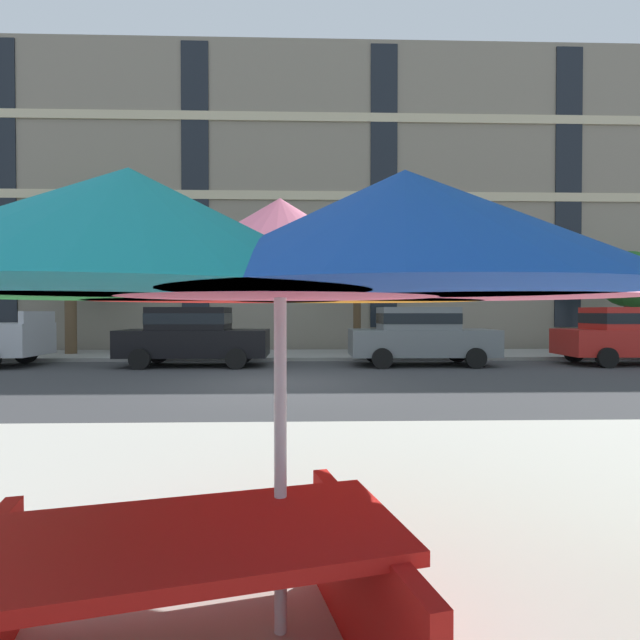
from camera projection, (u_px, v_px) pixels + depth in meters
name	position (u px, v px, depth m)	size (l,w,h in m)	color
ground_plane	(278.00, 383.00, 11.34)	(120.00, 120.00, 0.00)	#38383A
sidewalk_far	(288.00, 355.00, 18.14)	(56.00, 3.60, 0.12)	gray
apartment_building	(294.00, 222.00, 26.22)	(46.25, 12.08, 12.80)	gray
sedan_black	(193.00, 335.00, 14.94)	(4.40, 1.98, 1.78)	black
sedan_gray	(420.00, 334.00, 15.15)	(4.40, 1.98, 1.78)	slate
sedan_red	(631.00, 334.00, 15.34)	(4.40, 1.98, 1.78)	#B21E19
street_tree_left	(80.00, 241.00, 18.22)	(3.54, 3.54, 6.08)	brown
street_tree_middle	(359.00, 274.00, 18.20)	(1.86, 1.86, 4.13)	#4C3823
street_tree_right	(630.00, 280.00, 18.58)	(2.10, 2.22, 3.93)	brown
patio_umbrella	(280.00, 255.00, 2.33)	(3.29, 3.06, 2.18)	silver
picnic_table	(178.00, 603.00, 1.97)	(2.11, 1.90, 0.77)	red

